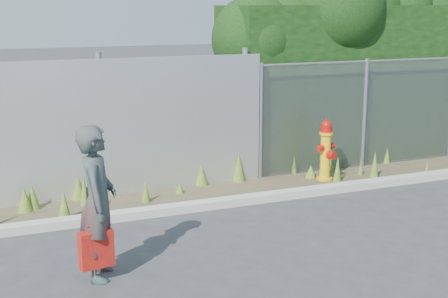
% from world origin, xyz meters
% --- Properties ---
extents(ground, '(80.00, 80.00, 0.00)m').
position_xyz_m(ground, '(0.00, 0.00, 0.00)').
color(ground, '#363638').
rests_on(ground, ground).
extents(curb, '(16.00, 0.22, 0.12)m').
position_xyz_m(curb, '(0.00, 1.80, 0.06)').
color(curb, '#AFAB9E').
rests_on(curb, ground).
extents(weed_strip, '(16.00, 1.28, 0.52)m').
position_xyz_m(weed_strip, '(-0.82, 2.50, 0.13)').
color(weed_strip, '#49402A').
rests_on(weed_strip, ground).
extents(chainlink_fence, '(6.50, 0.07, 2.05)m').
position_xyz_m(chainlink_fence, '(4.25, 3.00, 1.03)').
color(chainlink_fence, gray).
rests_on(chainlink_fence, ground).
extents(hedge, '(7.64, 2.25, 3.91)m').
position_xyz_m(hedge, '(4.32, 4.00, 2.17)').
color(hedge, black).
rests_on(hedge, ground).
extents(fire_hydrant, '(0.37, 0.33, 1.10)m').
position_xyz_m(fire_hydrant, '(2.04, 2.44, 0.54)').
color(fire_hydrant, yellow).
rests_on(fire_hydrant, ground).
extents(woman, '(0.58, 0.73, 1.75)m').
position_xyz_m(woman, '(-2.39, -0.01, 0.88)').
color(woman, '#106A61').
rests_on(woman, ground).
extents(red_tote_bag, '(0.38, 0.14, 0.49)m').
position_xyz_m(red_tote_bag, '(-2.46, -0.15, 0.40)').
color(red_tote_bag, '#A70918').
extents(black_shoulder_bag, '(0.21, 0.09, 0.16)m').
position_xyz_m(black_shoulder_bag, '(-2.36, 0.19, 0.92)').
color(black_shoulder_bag, black).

